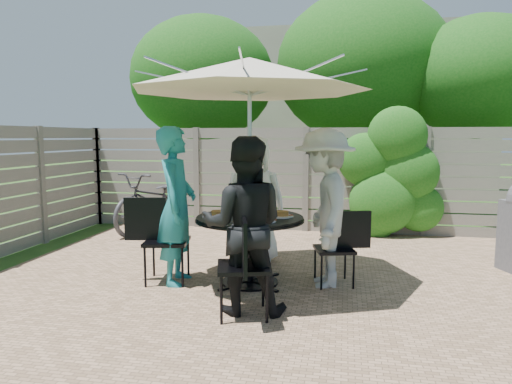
% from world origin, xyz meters
% --- Properties ---
extents(backyard_envelope, '(60.00, 60.00, 5.00)m').
position_xyz_m(backyard_envelope, '(0.09, 10.29, 2.61)').
color(backyard_envelope, '#234816').
rests_on(backyard_envelope, ground).
extents(patio_table, '(1.36, 1.36, 0.79)m').
position_xyz_m(patio_table, '(-0.37, -0.05, 0.55)').
color(patio_table, black).
rests_on(patio_table, ground).
extents(umbrella, '(2.95, 2.95, 2.53)m').
position_xyz_m(umbrella, '(-0.37, -0.05, 2.35)').
color(umbrella, silver).
rests_on(umbrella, ground).
extents(chair_back, '(0.41, 0.60, 0.82)m').
position_xyz_m(chair_back, '(-0.50, 0.91, 0.25)').
color(chair_back, black).
rests_on(chair_back, ground).
extents(person_back, '(0.90, 0.65, 1.70)m').
position_xyz_m(person_back, '(-0.48, 0.78, 0.85)').
color(person_back, white).
rests_on(person_back, ground).
extents(chair_left, '(0.75, 0.56, 1.00)m').
position_xyz_m(chair_left, '(-1.32, -0.18, 0.30)').
color(chair_left, black).
rests_on(chair_left, ground).
extents(person_left, '(0.52, 0.71, 1.80)m').
position_xyz_m(person_left, '(-1.19, -0.16, 0.90)').
color(person_left, teal).
rests_on(person_left, ground).
extents(chair_front, '(0.58, 0.75, 0.98)m').
position_xyz_m(chair_front, '(-0.23, -1.00, 0.29)').
color(chair_front, black).
rests_on(chair_front, ground).
extents(person_front, '(0.90, 0.75, 1.69)m').
position_xyz_m(person_front, '(-0.25, -0.87, 0.84)').
color(person_front, black).
rests_on(person_front, ground).
extents(chair_right, '(0.65, 0.50, 0.86)m').
position_xyz_m(chair_right, '(0.59, 0.09, 0.26)').
color(chair_right, black).
rests_on(chair_right, ground).
extents(person_right, '(0.82, 1.23, 1.78)m').
position_xyz_m(person_right, '(0.46, 0.07, 0.89)').
color(person_right, '#B7B5B2').
rests_on(person_right, ground).
extents(plate_back, '(0.26, 0.26, 0.06)m').
position_xyz_m(plate_back, '(-0.42, 0.31, 0.81)').
color(plate_back, white).
rests_on(plate_back, patio_table).
extents(plate_left, '(0.26, 0.26, 0.06)m').
position_xyz_m(plate_left, '(-0.72, -0.10, 0.81)').
color(plate_left, white).
rests_on(plate_left, patio_table).
extents(plate_front, '(0.26, 0.26, 0.06)m').
position_xyz_m(plate_front, '(-0.31, -0.40, 0.81)').
color(plate_front, white).
rests_on(plate_front, patio_table).
extents(plate_right, '(0.26, 0.26, 0.06)m').
position_xyz_m(plate_right, '(-0.01, 0.00, 0.81)').
color(plate_right, white).
rests_on(plate_right, patio_table).
extents(plate_extra, '(0.24, 0.24, 0.06)m').
position_xyz_m(plate_extra, '(-0.14, -0.32, 0.81)').
color(plate_extra, white).
rests_on(plate_extra, patio_table).
extents(glass_left, '(0.07, 0.07, 0.14)m').
position_xyz_m(glass_left, '(-0.61, -0.19, 0.86)').
color(glass_left, silver).
rests_on(glass_left, patio_table).
extents(glass_front, '(0.07, 0.07, 0.14)m').
position_xyz_m(glass_front, '(-0.22, -0.29, 0.86)').
color(glass_front, silver).
rests_on(glass_front, patio_table).
extents(glass_right, '(0.07, 0.07, 0.14)m').
position_xyz_m(glass_right, '(-0.12, 0.09, 0.86)').
color(glass_right, silver).
rests_on(glass_right, patio_table).
extents(syrup_jug, '(0.09, 0.09, 0.16)m').
position_xyz_m(syrup_jug, '(-0.43, -0.01, 0.87)').
color(syrup_jug, '#59280C').
rests_on(syrup_jug, patio_table).
extents(coffee_cup, '(0.08, 0.08, 0.12)m').
position_xyz_m(coffee_cup, '(-0.30, 0.19, 0.85)').
color(coffee_cup, '#C6B293').
rests_on(coffee_cup, patio_table).
extents(bicycle, '(1.27, 2.16, 1.07)m').
position_xyz_m(bicycle, '(-2.64, 2.60, 0.54)').
color(bicycle, '#333338').
rests_on(bicycle, ground).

